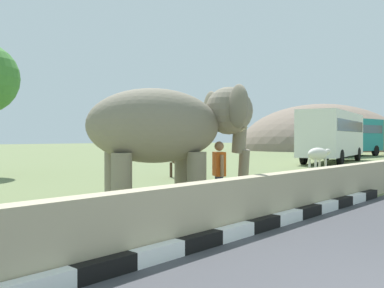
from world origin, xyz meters
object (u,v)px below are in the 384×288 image
Objects in this scene: bus_white at (333,133)px; bus_teal at (350,134)px; cow_mid at (318,155)px; cow_near at (179,158)px; elephant at (170,128)px; person_handler at (219,172)px.

bus_teal is (10.44, 2.97, -0.00)m from bus_white.
cow_near is at bearing 159.46° from cow_mid.
elephant is 0.45× the size of bus_teal.
elephant is at bearing 153.22° from person_handler.
elephant is 2.41× the size of person_handler.
person_handler is 13.03m from cow_mid.
cow_mid is at bearing 12.06° from elephant.
bus_teal is at bearing 15.90° from bus_white.
elephant is 2.08× the size of cow_mid.
bus_teal is 4.68× the size of cow_near.
person_handler reaches higher than cow_mid.
cow_near is (-15.46, 0.05, -1.21)m from bus_white.
bus_teal is at bearing 6.44° from cow_near.
elephant is at bearing -165.31° from bus_white.
cow_near is at bearing 179.81° from bus_white.
elephant is 2.12× the size of cow_near.
person_handler is 21.49m from bus_white.
elephant is 0.40× the size of bus_white.
elephant is 14.02m from cow_mid.
cow_mid is at bearing -20.54° from cow_near.
person_handler is 0.88× the size of cow_near.
bus_white is 15.51m from cow_near.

